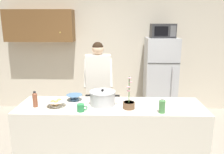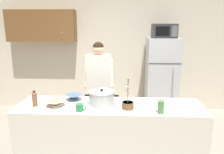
{
  "view_description": "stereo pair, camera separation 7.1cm",
  "coord_description": "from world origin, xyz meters",
  "px_view_note": "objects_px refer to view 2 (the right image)",
  "views": [
    {
      "loc": [
        0.1,
        -2.77,
        1.98
      ],
      "look_at": [
        0.0,
        0.55,
        1.17
      ],
      "focal_mm": 35.68,
      "sensor_mm": 36.0,
      "label": 1
    },
    {
      "loc": [
        0.17,
        -2.77,
        1.98
      ],
      "look_at": [
        0.0,
        0.55,
        1.17
      ],
      "focal_mm": 35.68,
      "sensor_mm": 36.0,
      "label": 2
    }
  ],
  "objects_px": {
    "bread_bowl": "(56,103)",
    "bottle_near_edge": "(35,99)",
    "potted_orchid": "(128,104)",
    "bottle_mid_counter": "(161,106)",
    "empty_bowl": "(74,97)",
    "microwave": "(164,31)",
    "cooking_pot": "(102,98)",
    "coffee_mug": "(80,107)",
    "refrigerator": "(161,78)",
    "person_near_pot": "(99,78)"
  },
  "relations": [
    {
      "from": "person_near_pot",
      "to": "cooking_pot",
      "type": "xyz_separation_m",
      "value": [
        0.14,
        -0.94,
        -0.03
      ]
    },
    {
      "from": "cooking_pot",
      "to": "bottle_mid_counter",
      "type": "bearing_deg",
      "value": -19.11
    },
    {
      "from": "microwave",
      "to": "empty_bowl",
      "type": "bearing_deg",
      "value": -132.3
    },
    {
      "from": "person_near_pot",
      "to": "cooking_pot",
      "type": "height_order",
      "value": "person_near_pot"
    },
    {
      "from": "person_near_pot",
      "to": "bottle_near_edge",
      "type": "xyz_separation_m",
      "value": [
        -0.73,
        -1.04,
        -0.02
      ]
    },
    {
      "from": "person_near_pot",
      "to": "cooking_pot",
      "type": "distance_m",
      "value": 0.95
    },
    {
      "from": "refrigerator",
      "to": "bottle_near_edge",
      "type": "xyz_separation_m",
      "value": [
        -1.96,
        -1.94,
        0.18
      ]
    },
    {
      "from": "empty_bowl",
      "to": "bottle_near_edge",
      "type": "height_order",
      "value": "bottle_near_edge"
    },
    {
      "from": "cooking_pot",
      "to": "coffee_mug",
      "type": "xyz_separation_m",
      "value": [
        -0.25,
        -0.24,
        -0.05
      ]
    },
    {
      "from": "microwave",
      "to": "bread_bowl",
      "type": "distance_m",
      "value": 2.69
    },
    {
      "from": "coffee_mug",
      "to": "bottle_mid_counter",
      "type": "distance_m",
      "value": 0.99
    },
    {
      "from": "coffee_mug",
      "to": "microwave",
      "type": "bearing_deg",
      "value": 56.74
    },
    {
      "from": "bottle_near_edge",
      "to": "potted_orchid",
      "type": "xyz_separation_m",
      "value": [
        1.21,
        -0.02,
        -0.04
      ]
    },
    {
      "from": "refrigerator",
      "to": "microwave",
      "type": "relative_size",
      "value": 3.51
    },
    {
      "from": "bread_bowl",
      "to": "potted_orchid",
      "type": "height_order",
      "value": "potted_orchid"
    },
    {
      "from": "refrigerator",
      "to": "microwave",
      "type": "distance_m",
      "value": 0.98
    },
    {
      "from": "refrigerator",
      "to": "coffee_mug",
      "type": "height_order",
      "value": "refrigerator"
    },
    {
      "from": "bread_bowl",
      "to": "empty_bowl",
      "type": "relative_size",
      "value": 1.14
    },
    {
      "from": "microwave",
      "to": "bottle_near_edge",
      "type": "bearing_deg",
      "value": -135.69
    },
    {
      "from": "bread_bowl",
      "to": "bottle_mid_counter",
      "type": "bearing_deg",
      "value": -7.04
    },
    {
      "from": "bottle_mid_counter",
      "to": "coffee_mug",
      "type": "bearing_deg",
      "value": 179.19
    },
    {
      "from": "potted_orchid",
      "to": "coffee_mug",
      "type": "bearing_deg",
      "value": -169.14
    },
    {
      "from": "person_near_pot",
      "to": "coffee_mug",
      "type": "distance_m",
      "value": 1.19
    },
    {
      "from": "person_near_pot",
      "to": "bottle_mid_counter",
      "type": "bearing_deg",
      "value": -53.6
    },
    {
      "from": "person_near_pot",
      "to": "coffee_mug",
      "type": "height_order",
      "value": "person_near_pot"
    },
    {
      "from": "empty_bowl",
      "to": "microwave",
      "type": "bearing_deg",
      "value": 47.7
    },
    {
      "from": "empty_bowl",
      "to": "potted_orchid",
      "type": "bearing_deg",
      "value": -20.78
    },
    {
      "from": "bottle_mid_counter",
      "to": "potted_orchid",
      "type": "distance_m",
      "value": 0.42
    },
    {
      "from": "empty_bowl",
      "to": "bottle_near_edge",
      "type": "relative_size",
      "value": 1.06
    },
    {
      "from": "refrigerator",
      "to": "empty_bowl",
      "type": "bearing_deg",
      "value": -131.93
    },
    {
      "from": "refrigerator",
      "to": "bottle_near_edge",
      "type": "height_order",
      "value": "refrigerator"
    },
    {
      "from": "empty_bowl",
      "to": "coffee_mug",
      "type": "bearing_deg",
      "value": -68.43
    },
    {
      "from": "empty_bowl",
      "to": "refrigerator",
      "type": "bearing_deg",
      "value": 48.07
    },
    {
      "from": "bread_bowl",
      "to": "bottle_near_edge",
      "type": "relative_size",
      "value": 1.2
    },
    {
      "from": "refrigerator",
      "to": "empty_bowl",
      "type": "relative_size",
      "value": 7.57
    },
    {
      "from": "person_near_pot",
      "to": "empty_bowl",
      "type": "height_order",
      "value": "person_near_pot"
    },
    {
      "from": "person_near_pot",
      "to": "bottle_near_edge",
      "type": "distance_m",
      "value": 1.27
    },
    {
      "from": "microwave",
      "to": "person_near_pot",
      "type": "relative_size",
      "value": 0.29
    },
    {
      "from": "person_near_pot",
      "to": "refrigerator",
      "type": "bearing_deg",
      "value": 35.93
    },
    {
      "from": "microwave",
      "to": "cooking_pot",
      "type": "bearing_deg",
      "value": -121.16
    },
    {
      "from": "bottle_near_edge",
      "to": "potted_orchid",
      "type": "distance_m",
      "value": 1.21
    },
    {
      "from": "cooking_pot",
      "to": "bottle_near_edge",
      "type": "bearing_deg",
      "value": -173.12
    },
    {
      "from": "empty_bowl",
      "to": "bottle_mid_counter",
      "type": "xyz_separation_m",
      "value": [
        1.15,
        -0.41,
        0.05
      ]
    },
    {
      "from": "refrigerator",
      "to": "cooking_pot",
      "type": "bearing_deg",
      "value": -120.86
    },
    {
      "from": "person_near_pot",
      "to": "bottle_mid_counter",
      "type": "relative_size",
      "value": 8.84
    },
    {
      "from": "person_near_pot",
      "to": "cooking_pot",
      "type": "bearing_deg",
      "value": -81.41
    },
    {
      "from": "refrigerator",
      "to": "bread_bowl",
      "type": "height_order",
      "value": "refrigerator"
    },
    {
      "from": "coffee_mug",
      "to": "person_near_pot",
      "type": "bearing_deg",
      "value": 84.68
    },
    {
      "from": "bread_bowl",
      "to": "bottle_mid_counter",
      "type": "distance_m",
      "value": 1.35
    },
    {
      "from": "bottle_mid_counter",
      "to": "empty_bowl",
      "type": "bearing_deg",
      "value": 160.17
    }
  ]
}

